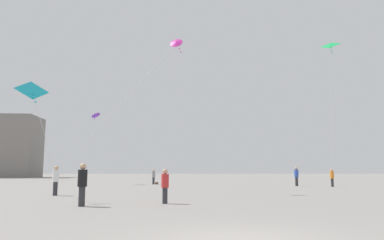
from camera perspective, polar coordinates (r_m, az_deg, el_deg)
person_in_grey at (r=39.89m, az=-6.05°, el=-8.74°), size 0.35×0.35×1.61m
person_in_black at (r=16.33m, az=-16.82°, el=-9.38°), size 0.39×0.39×1.81m
person_in_white at (r=23.72m, az=-20.59°, el=-8.67°), size 0.39×0.39×1.79m
person_in_blue at (r=36.79m, az=16.06°, el=-8.36°), size 0.40×0.40×1.85m
person_in_red at (r=16.98m, az=-4.25°, el=-10.04°), size 0.34×0.34×1.58m
person_in_orange at (r=36.40m, az=21.10°, el=-8.32°), size 0.36×0.36×1.65m
kite_emerald_delta at (r=37.97m, az=20.87°, el=10.59°), size 1.59×1.50×12.46m
kite_violet_diamond at (r=42.71m, az=-14.81°, el=0.70°), size 7.38×2.33×6.78m
kite_magenta_diamond at (r=26.83m, az=-2.71°, el=11.80°), size 7.85×2.98×9.81m
kite_cyan_delta at (r=20.25m, az=-23.73°, el=4.07°), size 1.25×4.68×4.63m
handbag_beside_flyer at (r=40.00m, az=-5.55°, el=-9.84°), size 0.32×0.33×0.24m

